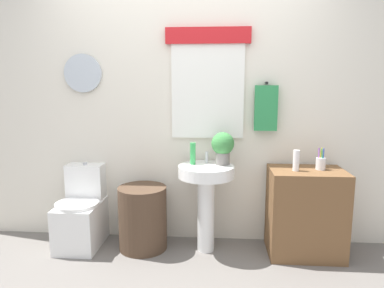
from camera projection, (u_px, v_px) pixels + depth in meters
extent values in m
cube|color=silver|center=(186.00, 103.00, 3.21)|extent=(4.40, 0.10, 2.60)
cube|color=white|center=(208.00, 91.00, 3.12)|extent=(0.65, 0.03, 0.84)
cube|color=red|center=(208.00, 35.00, 3.02)|extent=(0.75, 0.04, 0.14)
cylinder|color=silver|center=(83.00, 73.00, 3.17)|extent=(0.35, 0.03, 0.35)
cylinder|color=black|center=(266.00, 83.00, 3.05)|extent=(0.02, 0.06, 0.02)
cube|color=#2D894C|center=(266.00, 108.00, 3.07)|extent=(0.20, 0.05, 0.40)
cube|color=white|center=(81.00, 225.00, 3.17)|extent=(0.36, 0.50, 0.40)
cylinder|color=white|center=(77.00, 204.00, 3.08)|extent=(0.38, 0.38, 0.03)
cube|color=white|center=(86.00, 181.00, 3.28)|extent=(0.34, 0.18, 0.32)
cylinder|color=silver|center=(85.00, 163.00, 3.25)|extent=(0.04, 0.04, 0.02)
cylinder|color=#4C3828|center=(143.00, 218.00, 3.11)|extent=(0.43, 0.43, 0.57)
cylinder|color=white|center=(206.00, 214.00, 3.06)|extent=(0.15, 0.15, 0.67)
cylinder|color=white|center=(206.00, 171.00, 3.00)|extent=(0.49, 0.49, 0.10)
cylinder|color=silver|center=(207.00, 157.00, 3.10)|extent=(0.03, 0.03, 0.10)
cube|color=brown|center=(305.00, 212.00, 2.99)|extent=(0.62, 0.44, 0.75)
cylinder|color=green|center=(193.00, 154.00, 3.03)|extent=(0.05, 0.05, 0.19)
cylinder|color=slate|center=(223.00, 159.00, 3.03)|extent=(0.12, 0.12, 0.11)
sphere|color=#3D8442|center=(223.00, 144.00, 3.01)|extent=(0.20, 0.20, 0.20)
cylinder|color=white|center=(296.00, 161.00, 2.89)|extent=(0.05, 0.05, 0.18)
cylinder|color=silver|center=(321.00, 164.00, 2.93)|extent=(0.08, 0.08, 0.10)
cylinder|color=blue|center=(323.00, 159.00, 2.92)|extent=(0.01, 0.02, 0.18)
cylinder|color=yellow|center=(320.00, 158.00, 2.95)|extent=(0.03, 0.01, 0.18)
cylinder|color=purple|center=(319.00, 159.00, 2.93)|extent=(0.01, 0.04, 0.18)
cylinder|color=green|center=(322.00, 159.00, 2.91)|extent=(0.03, 0.02, 0.18)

